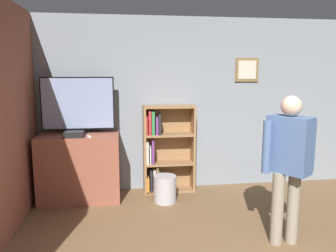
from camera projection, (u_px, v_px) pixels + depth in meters
The scene contains 8 objects.
wall_back at pixel (193, 104), 5.22m from camera, with size 6.78×0.09×2.70m.
tv_ledge at pixel (80, 168), 4.75m from camera, with size 1.14×0.58×0.97m.
television at pixel (78, 105), 4.71m from camera, with size 1.03×0.22×0.82m.
game_console at pixel (74, 134), 4.51m from camera, with size 0.26×0.19×0.08m.
remote_loose at pixel (89, 137), 4.50m from camera, with size 0.08×0.14×0.02m.
bookshelf at pixel (164, 150), 5.09m from camera, with size 0.80×0.28×1.36m.
person at pixel (288, 158), 3.46m from camera, with size 0.58×0.49×1.62m.
waste_bin at pixel (165, 189), 4.73m from camera, with size 0.33×0.33×0.39m.
Camera 1 is at (-1.11, -2.03, 1.85)m, focal length 35.00 mm.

